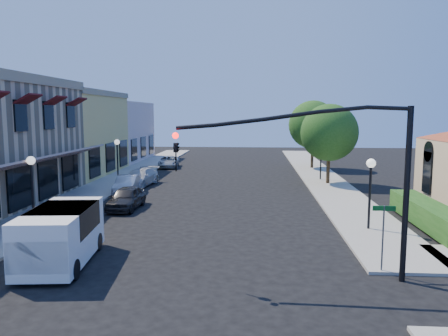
# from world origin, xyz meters

# --- Properties ---
(ground) EXTENTS (120.00, 120.00, 0.00)m
(ground) POSITION_xyz_m (0.00, 0.00, 0.00)
(ground) COLOR black
(ground) RESTS_ON ground
(sidewalk_left) EXTENTS (3.50, 50.00, 0.12)m
(sidewalk_left) POSITION_xyz_m (-8.75, 27.00, 0.06)
(sidewalk_left) COLOR gray
(sidewalk_left) RESTS_ON ground
(sidewalk_right) EXTENTS (3.50, 50.00, 0.12)m
(sidewalk_right) POSITION_xyz_m (8.75, 27.00, 0.06)
(sidewalk_right) COLOR gray
(sidewalk_right) RESTS_ON ground
(curb_red_strip) EXTENTS (0.25, 10.00, 0.06)m
(curb_red_strip) POSITION_xyz_m (-6.90, 8.00, 0.00)
(curb_red_strip) COLOR maroon
(curb_red_strip) RESTS_ON ground
(yellow_stucco_building) EXTENTS (10.00, 12.00, 7.60)m
(yellow_stucco_building) POSITION_xyz_m (-15.50, 26.00, 3.80)
(yellow_stucco_building) COLOR #E5CA67
(yellow_stucco_building) RESTS_ON ground
(pink_stucco_building) EXTENTS (10.00, 12.00, 7.00)m
(pink_stucco_building) POSITION_xyz_m (-15.50, 38.00, 3.50)
(pink_stucco_building) COLOR beige
(pink_stucco_building) RESTS_ON ground
(hedge) EXTENTS (1.40, 8.00, 1.10)m
(hedge) POSITION_xyz_m (11.70, 9.00, 0.00)
(hedge) COLOR #1B4B15
(hedge) RESTS_ON ground
(street_tree_a) EXTENTS (4.56, 4.56, 6.48)m
(street_tree_a) POSITION_xyz_m (8.80, 22.00, 4.19)
(street_tree_a) COLOR #2F2112
(street_tree_a) RESTS_ON ground
(street_tree_b) EXTENTS (4.94, 4.94, 7.02)m
(street_tree_b) POSITION_xyz_m (8.80, 32.00, 4.54)
(street_tree_b) COLOR #2F2112
(street_tree_b) RESTS_ON ground
(signal_mast_arm) EXTENTS (8.01, 0.39, 6.00)m
(signal_mast_arm) POSITION_xyz_m (5.86, 1.50, 4.09)
(signal_mast_arm) COLOR black
(signal_mast_arm) RESTS_ON ground
(street_name_sign) EXTENTS (0.80, 0.06, 2.50)m
(street_name_sign) POSITION_xyz_m (7.50, 2.20, 1.70)
(street_name_sign) COLOR #595B5E
(street_name_sign) RESTS_ON ground
(lamppost_left_near) EXTENTS (0.44, 0.44, 3.57)m
(lamppost_left_near) POSITION_xyz_m (-8.50, 8.00, 2.74)
(lamppost_left_near) COLOR black
(lamppost_left_near) RESTS_ON ground
(lamppost_left_far) EXTENTS (0.44, 0.44, 3.57)m
(lamppost_left_far) POSITION_xyz_m (-8.50, 22.00, 2.74)
(lamppost_left_far) COLOR black
(lamppost_left_far) RESTS_ON ground
(lamppost_right_near) EXTENTS (0.44, 0.44, 3.57)m
(lamppost_right_near) POSITION_xyz_m (8.50, 8.00, 2.74)
(lamppost_right_near) COLOR black
(lamppost_right_near) RESTS_ON ground
(lamppost_right_far) EXTENTS (0.44, 0.44, 3.57)m
(lamppost_right_far) POSITION_xyz_m (8.50, 24.00, 2.74)
(lamppost_right_far) COLOR black
(lamppost_right_far) RESTS_ON ground
(white_van) EXTENTS (2.61, 5.05, 2.15)m
(white_van) POSITION_xyz_m (-4.46, 2.31, 1.24)
(white_van) COLOR white
(white_van) RESTS_ON ground
(parked_car_a) EXTENTS (1.72, 4.01, 1.35)m
(parked_car_a) POSITION_xyz_m (-4.80, 12.00, 0.67)
(parked_car_a) COLOR black
(parked_car_a) RESTS_ON ground
(parked_car_b) EXTENTS (1.71, 4.06, 1.31)m
(parked_car_b) POSITION_xyz_m (-6.20, 16.86, 0.65)
(parked_car_b) COLOR #B4B5B9
(parked_car_b) RESTS_ON ground
(parked_car_c) EXTENTS (2.51, 4.87, 1.35)m
(parked_car_c) POSITION_xyz_m (-6.20, 20.34, 0.68)
(parked_car_c) COLOR #B9B8B7
(parked_car_c) RESTS_ON ground
(parked_car_d) EXTENTS (2.46, 4.49, 1.19)m
(parked_car_d) POSITION_xyz_m (-6.20, 32.00, 0.60)
(parked_car_d) COLOR #9FA1A4
(parked_car_d) RESTS_ON ground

